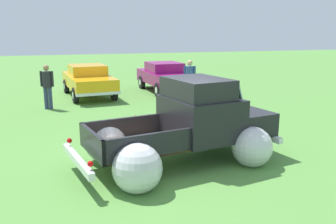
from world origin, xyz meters
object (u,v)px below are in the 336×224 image
(spectator_0, at_px, (47,84))
(spectator_1, at_px, (190,78))
(vintage_pickup_truck, at_px, (191,129))
(lane_cone_0, at_px, (136,125))
(show_car_0, at_px, (88,79))
(show_car_1, at_px, (165,76))

(spectator_0, bearing_deg, spectator_1, -68.76)
(vintage_pickup_truck, height_order, lane_cone_0, vintage_pickup_truck)
(spectator_0, bearing_deg, lane_cone_0, -129.77)
(vintage_pickup_truck, height_order, show_car_0, vintage_pickup_truck)
(spectator_0, bearing_deg, show_car_0, -14.15)
(vintage_pickup_truck, distance_m, show_car_1, 9.77)
(spectator_1, height_order, lane_cone_0, spectator_1)
(show_car_1, bearing_deg, lane_cone_0, -25.61)
(show_car_0, bearing_deg, vintage_pickup_truck, 3.36)
(spectator_1, distance_m, lane_cone_0, 5.62)
(show_car_0, relative_size, show_car_1, 1.03)
(vintage_pickup_truck, relative_size, show_car_1, 1.12)
(show_car_1, xyz_separation_m, spectator_1, (0.27, -2.65, 0.22))
(spectator_1, relative_size, lane_cone_0, 2.78)
(show_car_0, xyz_separation_m, spectator_1, (4.01, -2.49, 0.22))
(show_car_1, height_order, spectator_0, spectator_0)
(show_car_0, height_order, spectator_1, spectator_1)
(show_car_0, distance_m, spectator_0, 2.95)
(vintage_pickup_truck, bearing_deg, lane_cone_0, 97.26)
(vintage_pickup_truck, bearing_deg, spectator_1, 58.67)
(spectator_1, xyz_separation_m, lane_cone_0, (-3.37, -4.45, -0.69))
(spectator_1, bearing_deg, lane_cone_0, 0.44)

